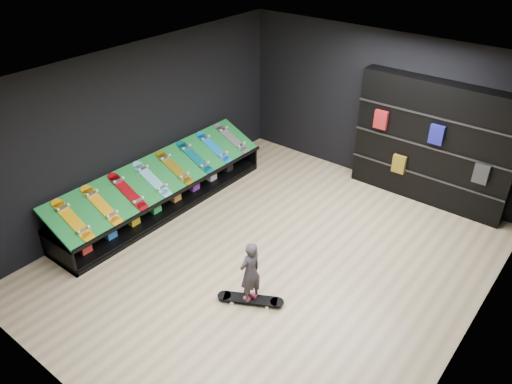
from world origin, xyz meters
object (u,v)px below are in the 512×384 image
Objects in this scene: back_shelving at (433,144)px; child at (250,283)px; floor_skateboard at (250,300)px; display_rack at (164,195)px.

child is (-0.82, -4.32, -0.78)m from back_shelving.
display_rack is at bearing 132.38° from floor_skateboard.
floor_skateboard is at bearing 10.09° from child.
child is (2.89, -1.00, 0.13)m from display_rack.
child reaches higher than floor_skateboard.
display_rack is 3.06m from child.
back_shelving reaches higher than floor_skateboard.
back_shelving is at bearing 41.82° from display_rack.
back_shelving is at bearing 179.37° from child.
display_rack is 1.54× the size of back_shelving.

